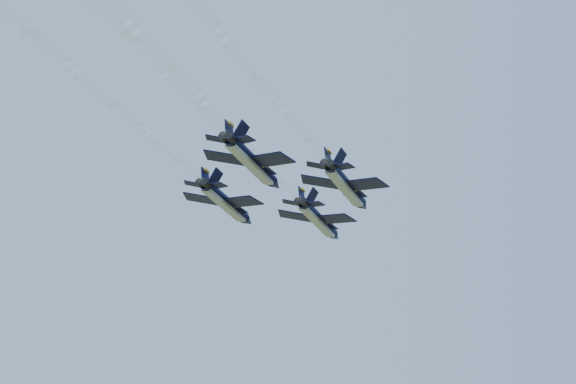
{
  "coord_description": "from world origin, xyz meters",
  "views": [
    {
      "loc": [
        1.07,
        -112.09,
        57.87
      ],
      "look_at": [
        3.7,
        -0.86,
        98.36
      ],
      "focal_mm": 55.0,
      "sensor_mm": 36.0,
      "label": 1
    }
  ],
  "objects_px": {
    "jet_slot": "(252,162)",
    "jet_right": "(346,186)",
    "jet_left": "(226,203)",
    "jet_lead": "(319,220)"
  },
  "relations": [
    {
      "from": "jet_left",
      "to": "jet_right",
      "type": "bearing_deg",
      "value": 1.04
    },
    {
      "from": "jet_right",
      "to": "jet_left",
      "type": "bearing_deg",
      "value": -178.96
    },
    {
      "from": "jet_lead",
      "to": "jet_left",
      "type": "relative_size",
      "value": 1.0
    },
    {
      "from": "jet_slot",
      "to": "jet_right",
      "type": "bearing_deg",
      "value": 58.58
    },
    {
      "from": "jet_left",
      "to": "jet_slot",
      "type": "bearing_deg",
      "value": -50.95
    },
    {
      "from": "jet_lead",
      "to": "jet_right",
      "type": "distance_m",
      "value": 14.25
    },
    {
      "from": "jet_right",
      "to": "jet_slot",
      "type": "relative_size",
      "value": 1.0
    },
    {
      "from": "jet_lead",
      "to": "jet_left",
      "type": "height_order",
      "value": "same"
    },
    {
      "from": "jet_lead",
      "to": "jet_right",
      "type": "height_order",
      "value": "same"
    },
    {
      "from": "jet_slot",
      "to": "jet_lead",
      "type": "bearing_deg",
      "value": 92.15
    }
  ]
}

